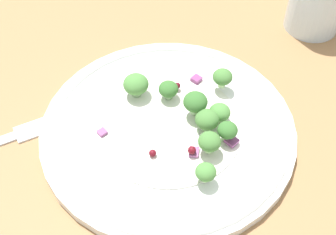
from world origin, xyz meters
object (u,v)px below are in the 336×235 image
plate (168,128)px  broccoli_floret_0 (230,128)px  broccoli_floret_2 (168,89)px  broccoli_floret_1 (225,79)px

plate → broccoli_floret_0: (2.69, -6.21, 2.22)cm
plate → broccoli_floret_2: 4.58cm
broccoli_floret_1 → broccoli_floret_2: broccoli_floret_1 is taller
plate → broccoli_floret_2: broccoli_floret_2 is taller
broccoli_floret_0 → broccoli_floret_1: size_ratio=0.94×
broccoli_floret_0 → plate: bearing=113.4°
broccoli_floret_2 → broccoli_floret_1: bearing=-40.0°
plate → broccoli_floret_0: bearing=-66.6°
broccoli_floret_0 → broccoli_floret_2: broccoli_floret_0 is taller
plate → broccoli_floret_2: size_ratio=12.32×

